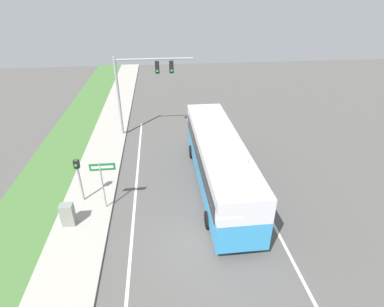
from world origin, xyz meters
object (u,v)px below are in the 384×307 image
(street_sign, at_px, (103,177))
(utility_cabinet, at_px, (68,215))
(bus, at_px, (218,158))
(signal_gantry, at_px, (140,80))
(pedestrian_signal, at_px, (79,174))

(street_sign, xyz_separation_m, utility_cabinet, (-1.72, -1.20, -1.31))
(bus, bearing_deg, street_sign, -166.26)
(utility_cabinet, bearing_deg, signal_gantry, 72.19)
(street_sign, bearing_deg, pedestrian_signal, 150.63)
(street_sign, height_order, utility_cabinet, street_sign)
(pedestrian_signal, relative_size, street_sign, 0.92)
(bus, bearing_deg, utility_cabinet, -161.17)
(bus, xyz_separation_m, pedestrian_signal, (-7.84, -0.77, -0.04))
(pedestrian_signal, relative_size, utility_cabinet, 2.22)
(signal_gantry, relative_size, pedestrian_signal, 2.36)
(bus, xyz_separation_m, signal_gantry, (-4.62, 8.17, 2.63))
(signal_gantry, xyz_separation_m, street_sign, (-1.80, -9.74, -2.49))
(pedestrian_signal, height_order, street_sign, street_sign)
(signal_gantry, xyz_separation_m, pedestrian_signal, (-3.22, -8.95, -2.67))
(street_sign, bearing_deg, utility_cabinet, -144.93)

